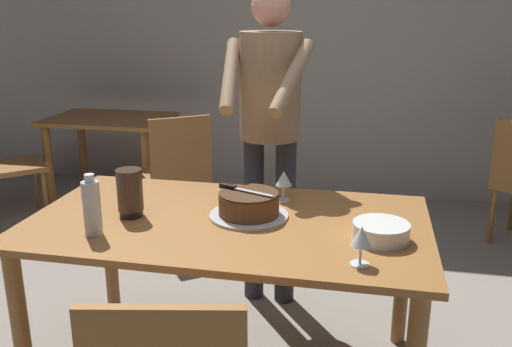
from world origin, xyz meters
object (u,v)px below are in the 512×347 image
at_px(plate_stack, 381,232).
at_px(wine_glass_far, 284,179).
at_px(wine_glass_near, 361,237).
at_px(background_chair_1, 1,160).
at_px(cake_knife, 235,188).
at_px(background_table, 110,136).
at_px(main_dining_table, 228,241).
at_px(person_cutting_cake, 270,115).
at_px(background_chair_2, 177,170).
at_px(water_bottle, 92,207).
at_px(hurricane_lamp, 130,193).
at_px(cake_on_platter, 249,205).

height_order(plate_stack, wine_glass_far, wine_glass_far).
height_order(wine_glass_near, background_chair_1, background_chair_1).
height_order(cake_knife, background_table, cake_knife).
bearing_deg(cake_knife, main_dining_table, -101.82).
bearing_deg(person_cutting_cake, background_chair_2, 135.78).
xyz_separation_m(plate_stack, wine_glass_near, (-0.07, -0.23, 0.07)).
bearing_deg(water_bottle, wine_glass_far, 39.35).
height_order(hurricane_lamp, person_cutting_cake, person_cutting_cake).
relative_size(cake_on_platter, hurricane_lamp, 1.62).
distance_m(plate_stack, background_table, 3.07).
relative_size(wine_glass_near, water_bottle, 0.58).
height_order(wine_glass_near, water_bottle, water_bottle).
distance_m(plate_stack, wine_glass_far, 0.58).
xyz_separation_m(wine_glass_near, background_table, (-2.12, 2.37, -0.28)).
xyz_separation_m(cake_knife, background_table, (-1.57, 1.97, -0.29)).
relative_size(plate_stack, background_table, 0.22).
relative_size(cake_on_platter, cake_knife, 1.31).
xyz_separation_m(main_dining_table, wine_glass_far, (0.20, 0.28, 0.20)).
relative_size(cake_knife, person_cutting_cake, 0.15).
bearing_deg(plate_stack, main_dining_table, 171.96).
height_order(cake_knife, water_bottle, water_bottle).
xyz_separation_m(wine_glass_far, person_cutting_cake, (-0.14, 0.40, 0.22)).
height_order(main_dining_table, hurricane_lamp, hurricane_lamp).
distance_m(wine_glass_far, water_bottle, 0.87).
height_order(wine_glass_far, background_chair_2, background_chair_2).
bearing_deg(cake_knife, water_bottle, -145.26).
distance_m(cake_on_platter, cake_knife, 0.10).
relative_size(main_dining_table, background_chair_1, 1.88).
relative_size(cake_knife, hurricane_lamp, 1.23).
relative_size(plate_stack, hurricane_lamp, 1.05).
height_order(background_chair_1, background_chair_2, same).
bearing_deg(water_bottle, main_dining_table, 29.23).
bearing_deg(wine_glass_near, person_cutting_cake, 116.81).
xyz_separation_m(water_bottle, person_cutting_cake, (0.53, 0.95, 0.21)).
distance_m(water_bottle, background_table, 2.57).
relative_size(wine_glass_far, background_table, 0.14).
xyz_separation_m(wine_glass_far, background_table, (-1.75, 1.76, -0.28)).
distance_m(cake_knife, person_cutting_cake, 0.65).
xyz_separation_m(plate_stack, wine_glass_far, (-0.44, 0.37, 0.07)).
bearing_deg(person_cutting_cake, hurricane_lamp, -122.59).
height_order(main_dining_table, wine_glass_near, wine_glass_near).
bearing_deg(wine_glass_near, main_dining_table, 150.15).
height_order(wine_glass_far, water_bottle, water_bottle).
bearing_deg(background_table, cake_knife, -51.46).
bearing_deg(main_dining_table, water_bottle, -150.77).
bearing_deg(hurricane_lamp, cake_on_platter, 11.19).
relative_size(cake_knife, background_chair_1, 0.29).
bearing_deg(wine_glass_far, person_cutting_cake, 109.44).
bearing_deg(cake_knife, background_chair_2, 119.16).
height_order(water_bottle, background_chair_1, water_bottle).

